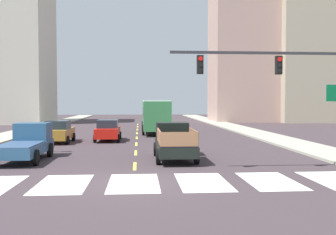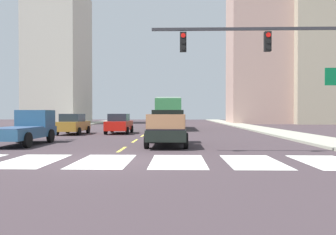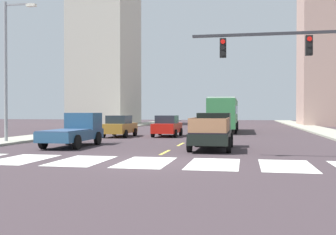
{
  "view_description": "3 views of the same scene",
  "coord_description": "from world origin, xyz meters",
  "px_view_note": "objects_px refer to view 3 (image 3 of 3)",
  "views": [
    {
      "loc": [
        0.23,
        -15.15,
        3.19
      ],
      "look_at": [
        2.34,
        13.33,
        2.01
      ],
      "focal_mm": 41.57,
      "sensor_mm": 36.0,
      "label": 1
    },
    {
      "loc": [
        2.69,
        -12.21,
        1.78
      ],
      "look_at": [
        2.0,
        13.61,
        1.44
      ],
      "focal_mm": 35.66,
      "sensor_mm": 36.0,
      "label": 2
    },
    {
      "loc": [
        3.93,
        -15.75,
        2.06
      ],
      "look_at": [
        -1.08,
        10.44,
        1.64
      ],
      "focal_mm": 43.21,
      "sensor_mm": 36.0,
      "label": 3
    }
  ],
  "objects_px": {
    "pickup_stakebed": "(212,132)",
    "pickup_dark": "(76,130)",
    "sedan_far": "(120,126)",
    "streetlight_left": "(8,65)",
    "city_bus": "(224,112)",
    "sedan_near_right": "(167,126)"
  },
  "relations": [
    {
      "from": "pickup_dark",
      "to": "sedan_near_right",
      "type": "height_order",
      "value": "pickup_dark"
    },
    {
      "from": "pickup_dark",
      "to": "pickup_stakebed",
      "type": "bearing_deg",
      "value": -1.43
    },
    {
      "from": "pickup_dark",
      "to": "sedan_far",
      "type": "distance_m",
      "value": 8.83
    },
    {
      "from": "pickup_stakebed",
      "to": "pickup_dark",
      "type": "bearing_deg",
      "value": 176.51
    },
    {
      "from": "sedan_far",
      "to": "sedan_near_right",
      "type": "relative_size",
      "value": 1.0
    },
    {
      "from": "pickup_stakebed",
      "to": "city_bus",
      "type": "distance_m",
      "value": 18.18
    },
    {
      "from": "pickup_stakebed",
      "to": "city_bus",
      "type": "bearing_deg",
      "value": 88.98
    },
    {
      "from": "pickup_stakebed",
      "to": "sedan_far",
      "type": "bearing_deg",
      "value": 130.13
    },
    {
      "from": "sedan_far",
      "to": "sedan_near_right",
      "type": "xyz_separation_m",
      "value": [
        3.7,
        1.11,
        0.0
      ]
    },
    {
      "from": "city_bus",
      "to": "streetlight_left",
      "type": "relative_size",
      "value": 1.2
    },
    {
      "from": "pickup_stakebed",
      "to": "streetlight_left",
      "type": "xyz_separation_m",
      "value": [
        -13.05,
        1.17,
        4.03
      ]
    },
    {
      "from": "pickup_dark",
      "to": "city_bus",
      "type": "bearing_deg",
      "value": 66.68
    },
    {
      "from": "city_bus",
      "to": "streetlight_left",
      "type": "bearing_deg",
      "value": -126.27
    },
    {
      "from": "pickup_stakebed",
      "to": "sedan_near_right",
      "type": "height_order",
      "value": "pickup_stakebed"
    },
    {
      "from": "pickup_stakebed",
      "to": "sedan_near_right",
      "type": "distance_m",
      "value": 11.1
    },
    {
      "from": "city_bus",
      "to": "sedan_far",
      "type": "height_order",
      "value": "city_bus"
    },
    {
      "from": "pickup_stakebed",
      "to": "sedan_far",
      "type": "height_order",
      "value": "pickup_stakebed"
    },
    {
      "from": "city_bus",
      "to": "streetlight_left",
      "type": "distance_m",
      "value": 21.45
    },
    {
      "from": "sedan_near_right",
      "to": "streetlight_left",
      "type": "height_order",
      "value": "streetlight_left"
    },
    {
      "from": "sedan_far",
      "to": "city_bus",
      "type": "bearing_deg",
      "value": 49.46
    },
    {
      "from": "sedan_far",
      "to": "pickup_stakebed",
      "type": "bearing_deg",
      "value": -47.6
    },
    {
      "from": "pickup_stakebed",
      "to": "sedan_near_right",
      "type": "xyz_separation_m",
      "value": [
        -4.47,
        10.15,
        -0.08
      ]
    }
  ]
}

